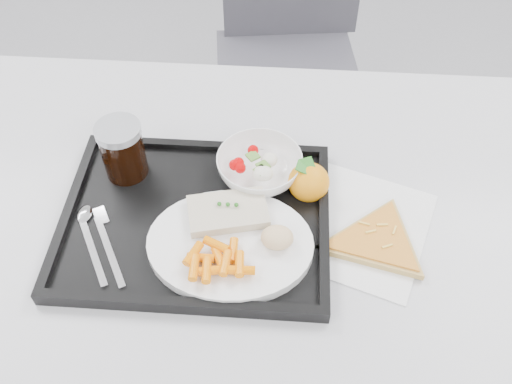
{
  "coord_description": "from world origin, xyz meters",
  "views": [
    {
      "loc": [
        0.09,
        -0.33,
        1.53
      ],
      "look_at": [
        0.05,
        0.32,
        0.77
      ],
      "focal_mm": 40.0,
      "sensor_mm": 36.0,
      "label": 1
    }
  ],
  "objects_px": {
    "dinner_plate": "(230,244)",
    "tangerine": "(309,182)",
    "chair": "(289,33)",
    "tray": "(196,220)",
    "cola_glass": "(122,149)",
    "pizza_slice": "(377,241)",
    "salad_bowl": "(260,167)",
    "table": "(230,229)"
  },
  "relations": [
    {
      "from": "dinner_plate",
      "to": "tangerine",
      "type": "relative_size",
      "value": 3.56
    },
    {
      "from": "chair",
      "to": "tray",
      "type": "height_order",
      "value": "chair"
    },
    {
      "from": "cola_glass",
      "to": "pizza_slice",
      "type": "distance_m",
      "value": 0.46
    },
    {
      "from": "chair",
      "to": "cola_glass",
      "type": "bearing_deg",
      "value": -109.48
    },
    {
      "from": "salad_bowl",
      "to": "tangerine",
      "type": "height_order",
      "value": "tangerine"
    },
    {
      "from": "tangerine",
      "to": "chair",
      "type": "bearing_deg",
      "value": 93.39
    },
    {
      "from": "table",
      "to": "tray",
      "type": "relative_size",
      "value": 2.67
    },
    {
      "from": "pizza_slice",
      "to": "chair",
      "type": "bearing_deg",
      "value": 100.11
    },
    {
      "from": "table",
      "to": "dinner_plate",
      "type": "distance_m",
      "value": 0.13
    },
    {
      "from": "table",
      "to": "tray",
      "type": "height_order",
      "value": "tray"
    },
    {
      "from": "cola_glass",
      "to": "tangerine",
      "type": "relative_size",
      "value": 1.42
    },
    {
      "from": "dinner_plate",
      "to": "salad_bowl",
      "type": "height_order",
      "value": "salad_bowl"
    },
    {
      "from": "tangerine",
      "to": "pizza_slice",
      "type": "relative_size",
      "value": 0.3
    },
    {
      "from": "table",
      "to": "pizza_slice",
      "type": "xyz_separation_m",
      "value": [
        0.25,
        -0.07,
        0.08
      ]
    },
    {
      "from": "tangerine",
      "to": "tray",
      "type": "bearing_deg",
      "value": -158.1
    },
    {
      "from": "cola_glass",
      "to": "pizza_slice",
      "type": "bearing_deg",
      "value": -15.49
    },
    {
      "from": "dinner_plate",
      "to": "tangerine",
      "type": "distance_m",
      "value": 0.18
    },
    {
      "from": "tray",
      "to": "cola_glass",
      "type": "xyz_separation_m",
      "value": [
        -0.14,
        0.1,
        0.06
      ]
    },
    {
      "from": "tray",
      "to": "pizza_slice",
      "type": "xyz_separation_m",
      "value": [
        0.3,
        -0.02,
        0.0
      ]
    },
    {
      "from": "dinner_plate",
      "to": "cola_glass",
      "type": "bearing_deg",
      "value": 142.54
    },
    {
      "from": "chair",
      "to": "salad_bowl",
      "type": "bearing_deg",
      "value": -92.9
    },
    {
      "from": "tray",
      "to": "tangerine",
      "type": "distance_m",
      "value": 0.21
    },
    {
      "from": "table",
      "to": "dinner_plate",
      "type": "relative_size",
      "value": 4.44
    },
    {
      "from": "chair",
      "to": "pizza_slice",
      "type": "xyz_separation_m",
      "value": [
        0.16,
        -0.91,
        0.22
      ]
    },
    {
      "from": "cola_glass",
      "to": "tangerine",
      "type": "bearing_deg",
      "value": -3.87
    },
    {
      "from": "dinner_plate",
      "to": "tangerine",
      "type": "xyz_separation_m",
      "value": [
        0.12,
        0.13,
        0.01
      ]
    },
    {
      "from": "chair",
      "to": "tangerine",
      "type": "xyz_separation_m",
      "value": [
        0.05,
        -0.81,
        0.25
      ]
    },
    {
      "from": "chair",
      "to": "dinner_plate",
      "type": "bearing_deg",
      "value": -94.62
    },
    {
      "from": "table",
      "to": "cola_glass",
      "type": "distance_m",
      "value": 0.24
    },
    {
      "from": "tray",
      "to": "salad_bowl",
      "type": "xyz_separation_m",
      "value": [
        0.1,
        0.1,
        0.03
      ]
    },
    {
      "from": "cola_glass",
      "to": "salad_bowl",
      "type": "bearing_deg",
      "value": 1.27
    },
    {
      "from": "pizza_slice",
      "to": "cola_glass",
      "type": "bearing_deg",
      "value": 164.51
    },
    {
      "from": "tray",
      "to": "cola_glass",
      "type": "distance_m",
      "value": 0.18
    },
    {
      "from": "dinner_plate",
      "to": "pizza_slice",
      "type": "height_order",
      "value": "dinner_plate"
    },
    {
      "from": "salad_bowl",
      "to": "cola_glass",
      "type": "height_order",
      "value": "cola_glass"
    },
    {
      "from": "salad_bowl",
      "to": "tangerine",
      "type": "xyz_separation_m",
      "value": [
        0.09,
        -0.03,
        -0.0
      ]
    },
    {
      "from": "table",
      "to": "pizza_slice",
      "type": "relative_size",
      "value": 4.68
    },
    {
      "from": "table",
      "to": "salad_bowl",
      "type": "bearing_deg",
      "value": 50.84
    },
    {
      "from": "tray",
      "to": "salad_bowl",
      "type": "relative_size",
      "value": 2.96
    },
    {
      "from": "tray",
      "to": "dinner_plate",
      "type": "xyz_separation_m",
      "value": [
        0.07,
        -0.06,
        0.02
      ]
    },
    {
      "from": "salad_bowl",
      "to": "chair",
      "type": "bearing_deg",
      "value": 87.1
    },
    {
      "from": "chair",
      "to": "pizza_slice",
      "type": "height_order",
      "value": "chair"
    }
  ]
}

